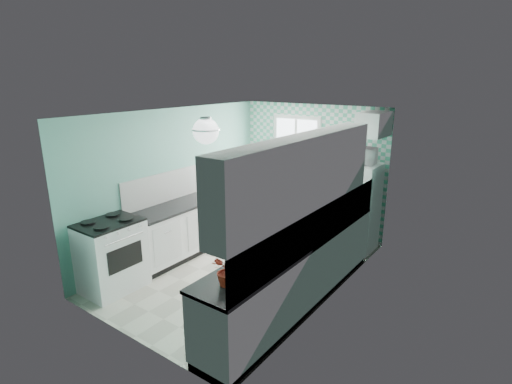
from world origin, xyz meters
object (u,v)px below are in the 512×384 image
Objects in this scene: fridge at (356,207)px; potted_plant at (227,271)px; ceiling_light at (206,131)px; sink at (329,221)px; stove at (111,254)px; microwave at (360,155)px; fruit_bowl at (252,268)px.

potted_plant is (0.09, -3.65, 0.32)m from fridge.
ceiling_light is 1.05× the size of potted_plant.
potted_plant is at bearing -88.74° from sink.
stove is (-1.20, -0.80, -1.79)m from ceiling_light.
microwave is at bearing 66.98° from ceiling_light.
ceiling_light is at bearing -130.97° from sink.
ceiling_light is 0.34× the size of stove.
fridge is at bearing 66.98° from ceiling_light.
microwave reaches higher than stove.
fridge is (1.11, 2.61, -1.54)m from ceiling_light.
stove is at bearing -146.30° from ceiling_light.
fruit_bowl is at bearing -88.76° from sink.
fridge is 4.13m from stove.
fridge is 2.95× the size of sink.
ceiling_light is 2.30m from stove.
ceiling_light is at bearing 33.04° from stove.
microwave is at bearing 91.59° from fruit_bowl.
ceiling_light reaches higher than stove.
fridge is 3.24m from fruit_bowl.
stove is at bearing -175.85° from fruit_bowl.
microwave is at bearing 91.41° from potted_plant.
microwave is at bearing 55.25° from stove.
ceiling_light is at bearing 139.17° from potted_plant.
ceiling_light is 2.90m from microwave.
fruit_bowl is at bearing 3.49° from stove.
potted_plant is 0.65× the size of microwave.
microwave reaches higher than fridge.
fruit_bowl is at bearing 89.85° from microwave.
microwave is (0.00, 0.00, 0.93)m from fridge.
microwave is at bearing 52.74° from fridge.
sink reaches higher than stove.
sink is 1.60× the size of potted_plant.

